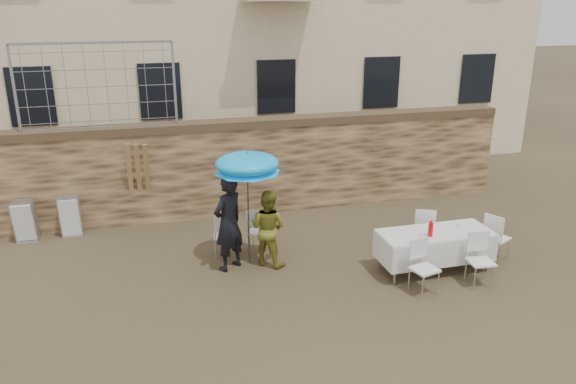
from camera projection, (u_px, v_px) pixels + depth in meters
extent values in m
plane|color=brown|center=(299.00, 321.00, 8.94)|extent=(80.00, 80.00, 0.00)
cube|color=brown|center=(241.00, 168.00, 13.15)|extent=(13.00, 0.50, 2.20)
imported|color=black|center=(228.00, 223.00, 10.38)|extent=(0.81, 0.76, 1.86)
imported|color=#A09D31|center=(268.00, 228.00, 10.62)|extent=(0.92, 0.90, 1.49)
cylinder|color=#3F3F44|center=(249.00, 219.00, 10.57)|extent=(0.03, 0.03, 1.85)
cone|color=#0BA8FF|center=(247.00, 167.00, 10.23)|extent=(1.23, 1.23, 0.22)
cube|color=silver|center=(436.00, 233.00, 10.38)|extent=(2.10, 0.85, 0.05)
cylinder|color=silver|center=(395.00, 266.00, 9.96)|extent=(0.04, 0.04, 0.74)
cylinder|color=silver|center=(489.00, 254.00, 10.42)|extent=(0.04, 0.04, 0.74)
cylinder|color=silver|center=(380.00, 250.00, 10.59)|extent=(0.04, 0.04, 0.74)
cylinder|color=silver|center=(469.00, 239.00, 11.05)|extent=(0.04, 0.04, 0.74)
cylinder|color=red|center=(431.00, 229.00, 10.14)|extent=(0.09, 0.09, 0.26)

